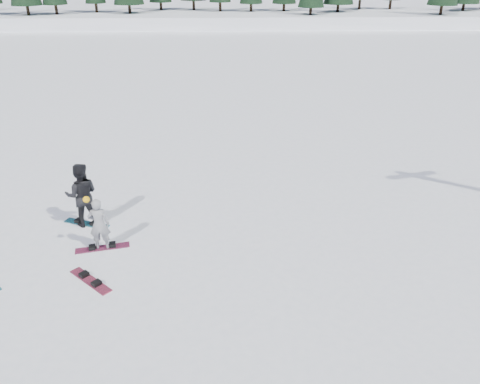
{
  "coord_description": "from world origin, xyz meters",
  "views": [
    {
      "loc": [
        2.66,
        -10.25,
        7.32
      ],
      "look_at": [
        3.03,
        2.4,
        1.1
      ],
      "focal_mm": 35.0,
      "sensor_mm": 36.0,
      "label": 1
    }
  ],
  "objects": [
    {
      "name": "ground",
      "position": [
        0.0,
        0.0,
        0.0
      ],
      "size": [
        420.0,
        420.0,
        0.0
      ],
      "primitive_type": "plane",
      "color": "white",
      "rests_on": "ground"
    },
    {
      "name": "alpine_backdrop",
      "position": [
        -11.72,
        189.17,
        -13.97
      ],
      "size": [
        412.5,
        227.0,
        53.2
      ],
      "color": "white",
      "rests_on": "ground"
    },
    {
      "name": "snowboarder_woman",
      "position": [
        -0.93,
        1.11,
        0.8
      ],
      "size": [
        0.6,
        0.42,
        1.72
      ],
      "rotation": [
        0.0,
        0.0,
        3.22
      ],
      "color": "#9D9DA2",
      "rests_on": "ground"
    },
    {
      "name": "snowboarder_man",
      "position": [
        -1.75,
        2.52,
        1.01
      ],
      "size": [
        1.11,
        0.94,
        2.03
      ],
      "primitive_type": "imported",
      "rotation": [
        0.0,
        0.0,
        3.33
      ],
      "color": "black",
      "rests_on": "ground"
    },
    {
      "name": "snowboard_woman",
      "position": [
        -0.93,
        1.11,
        0.01
      ],
      "size": [
        1.52,
        0.61,
        0.03
      ],
      "primitive_type": "cube",
      "rotation": [
        0.0,
        0.0,
        0.22
      ],
      "color": "maroon",
      "rests_on": "ground"
    },
    {
      "name": "snowboard_man",
      "position": [
        -1.75,
        2.52,
        0.01
      ],
      "size": [
        1.5,
        0.79,
        0.03
      ],
      "primitive_type": "cube",
      "rotation": [
        0.0,
        0.0,
        -0.36
      ],
      "color": "teal",
      "rests_on": "ground"
    },
    {
      "name": "snowboard_loose_b",
      "position": [
        -0.88,
        -0.42,
        0.01
      ],
      "size": [
        1.29,
        1.22,
        0.03
      ],
      "primitive_type": "cube",
      "rotation": [
        0.0,
        0.0,
        -0.74
      ],
      "color": "#9D223E",
      "rests_on": "ground"
    }
  ]
}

